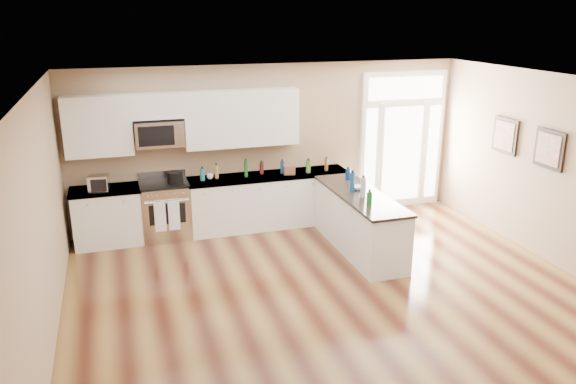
% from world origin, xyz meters
% --- Properties ---
extents(ground, '(8.00, 8.00, 0.00)m').
position_xyz_m(ground, '(0.00, 0.00, 0.00)').
color(ground, '#461F13').
extents(room_shell, '(8.00, 8.00, 8.00)m').
position_xyz_m(room_shell, '(0.00, 0.00, 1.71)').
color(room_shell, '#9F8365').
rests_on(room_shell, ground).
extents(back_cabinet_left, '(1.10, 0.66, 0.94)m').
position_xyz_m(back_cabinet_left, '(-2.87, 3.69, 0.44)').
color(back_cabinet_left, white).
rests_on(back_cabinet_left, ground).
extents(back_cabinet_right, '(2.85, 0.66, 0.94)m').
position_xyz_m(back_cabinet_right, '(-0.16, 3.69, 0.44)').
color(back_cabinet_right, white).
rests_on(back_cabinet_right, ground).
extents(peninsula_cabinet, '(0.69, 2.32, 0.94)m').
position_xyz_m(peninsula_cabinet, '(0.93, 2.24, 0.43)').
color(peninsula_cabinet, white).
rests_on(peninsula_cabinet, ground).
extents(upper_cabinet_left, '(1.04, 0.33, 0.95)m').
position_xyz_m(upper_cabinet_left, '(-2.88, 3.83, 1.93)').
color(upper_cabinet_left, white).
rests_on(upper_cabinet_left, room_shell).
extents(upper_cabinet_right, '(1.94, 0.33, 0.95)m').
position_xyz_m(upper_cabinet_right, '(-0.57, 3.83, 1.93)').
color(upper_cabinet_right, white).
rests_on(upper_cabinet_right, room_shell).
extents(upper_cabinet_short, '(0.82, 0.33, 0.40)m').
position_xyz_m(upper_cabinet_short, '(-1.95, 3.83, 2.20)').
color(upper_cabinet_short, white).
rests_on(upper_cabinet_short, room_shell).
extents(microwave, '(0.78, 0.41, 0.42)m').
position_xyz_m(microwave, '(-1.95, 3.80, 1.76)').
color(microwave, silver).
rests_on(microwave, room_shell).
extents(entry_door, '(1.70, 0.10, 2.60)m').
position_xyz_m(entry_door, '(2.55, 3.95, 1.30)').
color(entry_door, white).
rests_on(entry_door, ground).
extents(wall_art_near, '(0.05, 0.58, 0.58)m').
position_xyz_m(wall_art_near, '(3.47, 2.20, 1.70)').
color(wall_art_near, black).
rests_on(wall_art_near, room_shell).
extents(wall_art_far, '(0.05, 0.58, 0.58)m').
position_xyz_m(wall_art_far, '(3.47, 1.20, 1.70)').
color(wall_art_far, black).
rests_on(wall_art_far, room_shell).
extents(kitchen_range, '(0.79, 0.70, 1.08)m').
position_xyz_m(kitchen_range, '(-1.94, 3.69, 0.48)').
color(kitchen_range, silver).
rests_on(kitchen_range, ground).
extents(stockpot, '(0.26, 0.26, 0.20)m').
position_xyz_m(stockpot, '(-1.76, 3.66, 1.05)').
color(stockpot, black).
rests_on(stockpot, kitchen_range).
extents(toaster_oven, '(0.33, 0.28, 0.26)m').
position_xyz_m(toaster_oven, '(-2.95, 3.57, 1.07)').
color(toaster_oven, silver).
rests_on(toaster_oven, back_cabinet_left).
extents(cardboard_box, '(0.22, 0.17, 0.16)m').
position_xyz_m(cardboard_box, '(0.20, 3.61, 1.02)').
color(cardboard_box, brown).
rests_on(cardboard_box, back_cabinet_right).
extents(bowl_left, '(0.21, 0.21, 0.04)m').
position_xyz_m(bowl_left, '(-2.91, 3.75, 0.96)').
color(bowl_left, white).
rests_on(bowl_left, back_cabinet_left).
extents(bowl_peninsula, '(0.20, 0.20, 0.06)m').
position_xyz_m(bowl_peninsula, '(0.97, 2.45, 0.97)').
color(bowl_peninsula, white).
rests_on(bowl_peninsula, peninsula_cabinet).
extents(cup_counter, '(0.12, 0.12, 0.09)m').
position_xyz_m(cup_counter, '(-1.17, 3.73, 0.98)').
color(cup_counter, white).
rests_on(cup_counter, back_cabinet_right).
extents(counter_bottles, '(2.42, 2.16, 0.31)m').
position_xyz_m(counter_bottles, '(0.27, 3.04, 1.06)').
color(counter_bottles, '#19591E').
rests_on(counter_bottles, back_cabinet_right).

